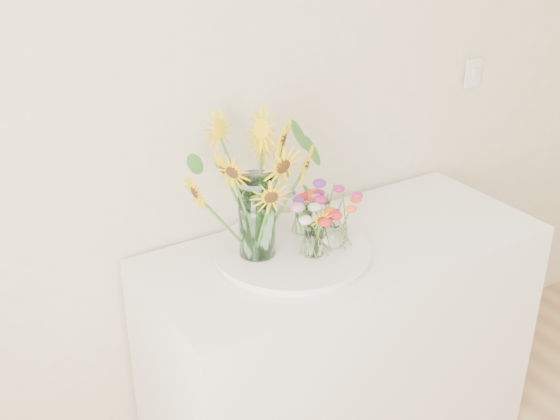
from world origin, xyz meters
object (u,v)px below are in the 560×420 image
object	(u,v)px
counter	(341,350)
mason_jar	(257,217)
small_vase_a	(314,240)
tray	(292,253)
small_vase_b	(335,228)
small_vase_c	(304,219)

from	to	relation	value
counter	mason_jar	distance (m)	0.69
mason_jar	small_vase_a	xyz separation A→B (m)	(0.15, -0.10, -0.08)
tray	mason_jar	xyz separation A→B (m)	(-0.11, 0.03, 0.15)
tray	small_vase_b	world-z (taller)	small_vase_b
counter	tray	size ratio (longest dim) A/B	2.82
counter	small_vase_c	size ratio (longest dim) A/B	13.53
small_vase_a	small_vase_b	world-z (taller)	small_vase_b
small_vase_b	counter	bearing A→B (deg)	19.41
tray	mason_jar	distance (m)	0.19
tray	small_vase_a	xyz separation A→B (m)	(0.04, -0.07, 0.07)
counter	small_vase_c	distance (m)	0.55
counter	small_vase_a	size ratio (longest dim) A/B	12.78
counter	small_vase_b	distance (m)	0.54
small_vase_b	small_vase_c	xyz separation A→B (m)	(-0.04, 0.13, -0.01)
mason_jar	small_vase_b	distance (m)	0.27
small_vase_a	small_vase_c	bearing A→B (deg)	67.95
small_vase_a	small_vase_c	world-z (taller)	small_vase_a
counter	tray	distance (m)	0.51
small_vase_b	small_vase_c	bearing A→B (deg)	105.39
counter	tray	world-z (taller)	tray
counter	tray	xyz separation A→B (m)	(-0.21, 0.02, 0.46)
counter	small_vase_b	size ratio (longest dim) A/B	10.89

